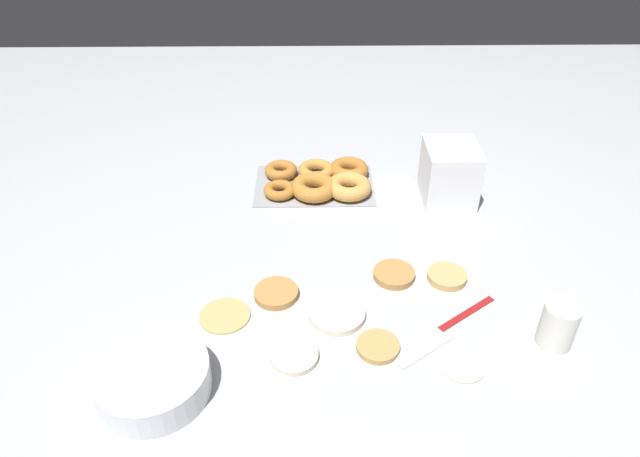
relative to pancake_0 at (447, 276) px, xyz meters
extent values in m
plane|color=#B2B5BA|center=(0.25, -0.01, -0.01)|extent=(3.00, 3.00, 0.00)
cylinder|color=tan|center=(0.00, 0.00, 0.00)|extent=(0.08, 0.08, 0.02)
cylinder|color=tan|center=(0.16, 0.19, 0.00)|extent=(0.08, 0.08, 0.01)
cylinder|color=tan|center=(0.45, 0.10, 0.00)|extent=(0.10, 0.10, 0.01)
cylinder|color=beige|center=(0.02, 0.23, 0.00)|extent=(0.08, 0.08, 0.01)
cylinder|color=silver|center=(0.24, 0.11, 0.00)|extent=(0.11, 0.11, 0.01)
cylinder|color=#B27F42|center=(0.36, 0.05, 0.00)|extent=(0.09, 0.09, 0.01)
cylinder|color=beige|center=(0.32, 0.21, 0.00)|extent=(0.09, 0.09, 0.01)
cylinder|color=#B27F42|center=(0.11, -0.01, 0.00)|extent=(0.09, 0.09, 0.02)
cube|color=#93969B|center=(0.28, -0.38, 0.00)|extent=(0.31, 0.21, 0.01)
torus|color=#AD6B28|center=(0.18, -0.42, 0.02)|extent=(0.10, 0.10, 0.03)
torus|color=#C68438|center=(0.27, -0.42, 0.01)|extent=(0.10, 0.10, 0.03)
torus|color=#AD6B28|center=(0.37, -0.43, 0.01)|extent=(0.09, 0.09, 0.03)
torus|color=#D19347|center=(0.19, -0.33, 0.02)|extent=(0.11, 0.11, 0.04)
torus|color=#B7752D|center=(0.28, -0.33, 0.02)|extent=(0.12, 0.12, 0.04)
torus|color=#AD6B28|center=(0.37, -0.33, 0.01)|extent=(0.08, 0.08, 0.03)
cylinder|color=white|center=(0.55, 0.28, 0.02)|extent=(0.19, 0.19, 0.06)
cube|color=white|center=(-0.06, -0.32, 0.00)|extent=(0.13, 0.14, 0.02)
cube|color=white|center=(-0.06, -0.32, 0.03)|extent=(0.13, 0.14, 0.02)
cube|color=white|center=(-0.06, -0.32, 0.05)|extent=(0.13, 0.14, 0.02)
cube|color=white|center=(-0.06, -0.32, 0.08)|extent=(0.13, 0.14, 0.02)
cube|color=white|center=(-0.06, -0.32, 0.10)|extent=(0.13, 0.14, 0.02)
cube|color=white|center=(-0.06, -0.32, 0.12)|extent=(0.13, 0.14, 0.02)
cylinder|color=white|center=(-0.16, 0.18, 0.04)|extent=(0.07, 0.07, 0.09)
cube|color=maroon|center=(-0.02, 0.10, -0.01)|extent=(0.13, 0.10, 0.01)
cube|color=#BCBCC1|center=(0.09, 0.18, -0.01)|extent=(0.13, 0.12, 0.01)
camera|label=1|loc=(0.28, 0.91, 0.78)|focal=32.00mm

